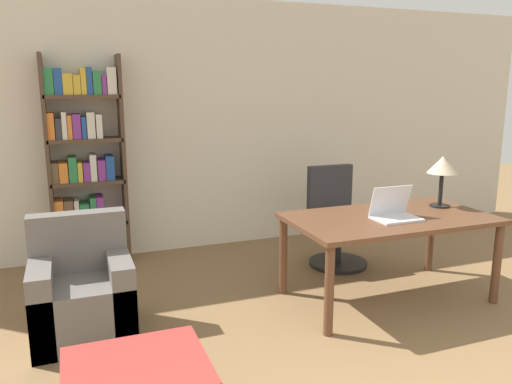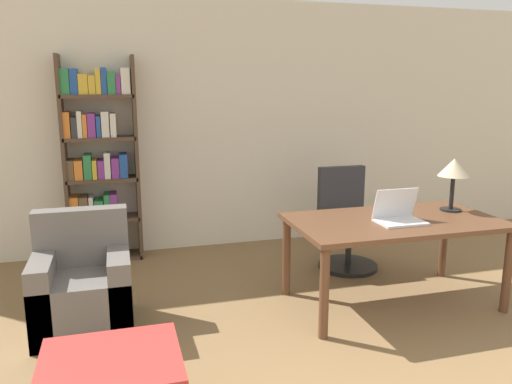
{
  "view_description": "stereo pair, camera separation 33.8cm",
  "coord_description": "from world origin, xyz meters",
  "px_view_note": "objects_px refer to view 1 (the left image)",
  "views": [
    {
      "loc": [
        -1.74,
        -0.81,
        1.78
      ],
      "look_at": [
        -0.38,
        2.75,
        0.97
      ],
      "focal_mm": 35.0,
      "sensor_mm": 36.0,
      "label": 1
    },
    {
      "loc": [
        -1.42,
        -0.91,
        1.78
      ],
      "look_at": [
        -0.38,
        2.75,
        0.97
      ],
      "focal_mm": 35.0,
      "sensor_mm": 36.0,
      "label": 2
    }
  ],
  "objects_px": {
    "office_chair": "(336,223)",
    "armchair": "(83,295)",
    "laptop": "(394,212)",
    "bookshelf": "(83,166)",
    "side_table_blue": "(137,376)",
    "desk": "(390,226)",
    "table_lamp": "(443,167)"
  },
  "relations": [
    {
      "from": "office_chair",
      "to": "armchair",
      "type": "bearing_deg",
      "value": -164.63
    },
    {
      "from": "laptop",
      "to": "bookshelf",
      "type": "distance_m",
      "value": 2.99
    },
    {
      "from": "side_table_blue",
      "to": "bookshelf",
      "type": "xyz_separation_m",
      "value": [
        -0.1,
        2.9,
        0.61
      ]
    },
    {
      "from": "desk",
      "to": "side_table_blue",
      "type": "height_order",
      "value": "desk"
    },
    {
      "from": "office_chair",
      "to": "side_table_blue",
      "type": "xyz_separation_m",
      "value": [
        -2.26,
        -2.03,
        -0.02
      ]
    },
    {
      "from": "desk",
      "to": "office_chair",
      "type": "bearing_deg",
      "value": 88.59
    },
    {
      "from": "armchair",
      "to": "bookshelf",
      "type": "height_order",
      "value": "bookshelf"
    },
    {
      "from": "table_lamp",
      "to": "office_chair",
      "type": "height_order",
      "value": "table_lamp"
    },
    {
      "from": "table_lamp",
      "to": "armchair",
      "type": "distance_m",
      "value": 3.17
    },
    {
      "from": "office_chair",
      "to": "desk",
      "type": "bearing_deg",
      "value": -91.41
    },
    {
      "from": "laptop",
      "to": "bookshelf",
      "type": "bearing_deg",
      "value": 140.97
    },
    {
      "from": "office_chair",
      "to": "bookshelf",
      "type": "height_order",
      "value": "bookshelf"
    },
    {
      "from": "bookshelf",
      "to": "armchair",
      "type": "bearing_deg",
      "value": -94.14
    },
    {
      "from": "armchair",
      "to": "laptop",
      "type": "bearing_deg",
      "value": -7.68
    },
    {
      "from": "table_lamp",
      "to": "bookshelf",
      "type": "xyz_separation_m",
      "value": [
        -2.96,
        1.66,
        -0.07
      ]
    },
    {
      "from": "table_lamp",
      "to": "bookshelf",
      "type": "height_order",
      "value": "bookshelf"
    },
    {
      "from": "desk",
      "to": "bookshelf",
      "type": "distance_m",
      "value": 2.97
    },
    {
      "from": "office_chair",
      "to": "bookshelf",
      "type": "bearing_deg",
      "value": 159.77
    },
    {
      "from": "table_lamp",
      "to": "side_table_blue",
      "type": "height_order",
      "value": "table_lamp"
    },
    {
      "from": "table_lamp",
      "to": "armchair",
      "type": "relative_size",
      "value": 0.52
    },
    {
      "from": "table_lamp",
      "to": "armchair",
      "type": "height_order",
      "value": "table_lamp"
    },
    {
      "from": "armchair",
      "to": "bookshelf",
      "type": "bearing_deg",
      "value": 85.86
    },
    {
      "from": "side_table_blue",
      "to": "armchair",
      "type": "xyz_separation_m",
      "value": [
        -0.21,
        1.35,
        -0.11
      ]
    },
    {
      "from": "laptop",
      "to": "armchair",
      "type": "bearing_deg",
      "value": 172.32
    },
    {
      "from": "laptop",
      "to": "armchair",
      "type": "relative_size",
      "value": 0.42
    },
    {
      "from": "desk",
      "to": "table_lamp",
      "type": "bearing_deg",
      "value": 11.81
    },
    {
      "from": "table_lamp",
      "to": "office_chair",
      "type": "distance_m",
      "value": 1.19
    },
    {
      "from": "table_lamp",
      "to": "bookshelf",
      "type": "bearing_deg",
      "value": 150.64
    },
    {
      "from": "office_chair",
      "to": "bookshelf",
      "type": "xyz_separation_m",
      "value": [
        -2.36,
        0.87,
        0.59
      ]
    },
    {
      "from": "office_chair",
      "to": "table_lamp",
      "type": "bearing_deg",
      "value": -52.97
    },
    {
      "from": "table_lamp",
      "to": "armchair",
      "type": "xyz_separation_m",
      "value": [
        -3.07,
        0.12,
        -0.78
      ]
    },
    {
      "from": "desk",
      "to": "laptop",
      "type": "distance_m",
      "value": 0.16
    }
  ]
}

